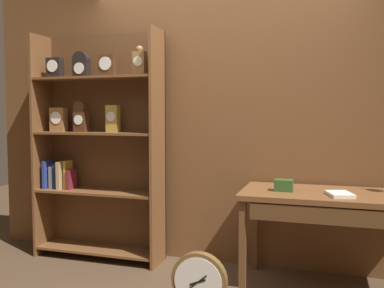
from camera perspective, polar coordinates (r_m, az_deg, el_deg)
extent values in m
cube|color=brown|center=(3.86, 4.31, 2.98)|extent=(4.80, 0.05, 2.60)
cube|color=brown|center=(4.39, -19.55, -0.18)|extent=(0.02, 0.33, 2.13)
cube|color=brown|center=(3.78, -4.68, -0.60)|extent=(0.02, 0.33, 2.13)
cube|color=brown|center=(4.19, -11.57, -0.22)|extent=(1.24, 0.01, 2.13)
cube|color=brown|center=(4.24, -12.46, -13.71)|extent=(1.19, 0.32, 0.02)
cube|color=brown|center=(4.10, -12.58, -6.32)|extent=(1.19, 0.32, 0.02)
cube|color=brown|center=(4.04, -12.70, 1.43)|extent=(1.19, 0.32, 0.02)
cube|color=brown|center=(4.05, -12.81, 8.68)|extent=(1.19, 0.32, 0.02)
cube|color=black|center=(4.29, -18.07, 9.75)|extent=(0.15, 0.08, 0.19)
cylinder|color=white|center=(4.25, -18.42, 10.00)|extent=(0.11, 0.01, 0.11)
cube|color=olive|center=(4.27, -17.61, 3.17)|extent=(0.15, 0.08, 0.23)
cylinder|color=white|center=(4.24, -17.96, 3.40)|extent=(0.12, 0.01, 0.12)
cube|color=black|center=(4.12, -14.75, 9.68)|extent=(0.15, 0.08, 0.14)
cylinder|color=black|center=(4.13, -14.77, 10.94)|extent=(0.15, 0.08, 0.15)
cylinder|color=silver|center=(4.09, -15.07, 9.88)|extent=(0.10, 0.01, 0.10)
cube|color=#472816|center=(4.11, -14.76, 2.97)|extent=(0.12, 0.10, 0.20)
cylinder|color=#472816|center=(4.11, -14.79, 4.81)|extent=(0.12, 0.10, 0.12)
cylinder|color=white|center=(4.07, -15.16, 3.18)|extent=(0.09, 0.01, 0.09)
cube|color=#472816|center=(3.98, -11.39, 10.35)|extent=(0.16, 0.08, 0.19)
cylinder|color=silver|center=(3.94, -11.70, 10.63)|extent=(0.12, 0.01, 0.12)
cube|color=#B28C38|center=(3.97, -10.65, 3.38)|extent=(0.12, 0.07, 0.25)
cylinder|color=silver|center=(3.94, -10.94, 3.66)|extent=(0.09, 0.01, 0.09)
cube|color=olive|center=(3.88, -7.10, 10.74)|extent=(0.11, 0.07, 0.22)
sphere|color=olive|center=(3.90, -7.12, 12.59)|extent=(0.07, 0.07, 0.07)
cylinder|color=silver|center=(3.84, -7.35, 11.05)|extent=(0.09, 0.01, 0.09)
cube|color=navy|center=(4.36, -18.92, -3.90)|extent=(0.03, 0.15, 0.27)
cube|color=slate|center=(4.36, -18.15, -4.24)|extent=(0.03, 0.14, 0.22)
cube|color=#19234C|center=(4.33, -17.65, -4.08)|extent=(0.04, 0.14, 0.25)
cube|color=tan|center=(4.27, -17.24, -4.05)|extent=(0.04, 0.14, 0.26)
cube|color=#B78C2D|center=(4.27, -16.44, -3.98)|extent=(0.02, 0.13, 0.27)
cube|color=maroon|center=(4.24, -16.03, -4.62)|extent=(0.04, 0.14, 0.19)
cube|color=brown|center=(3.42, 19.13, -6.60)|extent=(1.45, 0.68, 0.04)
cube|color=brown|center=(3.28, 6.85, -13.83)|extent=(0.05, 0.05, 0.73)
cube|color=brown|center=(3.83, 8.50, -11.21)|extent=(0.05, 0.05, 0.73)
cube|color=#55351C|center=(3.12, 19.26, -9.30)|extent=(1.23, 0.03, 0.12)
cube|color=#2D5123|center=(3.37, 12.31, -5.48)|extent=(0.14, 0.10, 0.09)
cube|color=silver|center=(3.29, 19.39, -6.43)|extent=(0.22, 0.26, 0.02)
cylinder|color=brown|center=(3.03, 0.98, -17.95)|extent=(0.39, 0.06, 0.39)
cylinder|color=silver|center=(3.00, 0.79, -18.18)|extent=(0.34, 0.01, 0.34)
cube|color=black|center=(3.00, 0.76, -18.21)|extent=(0.11, 0.01, 0.06)
cube|color=black|center=(3.00, 0.76, -18.22)|extent=(0.13, 0.01, 0.11)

